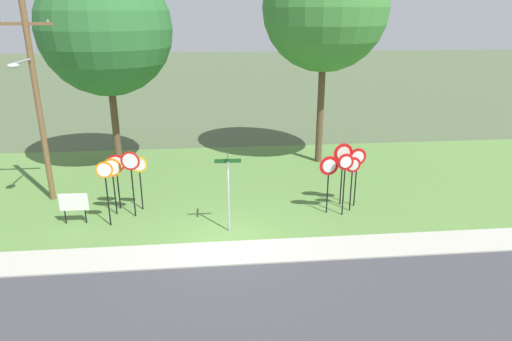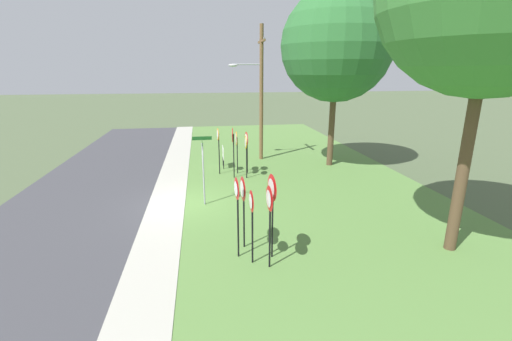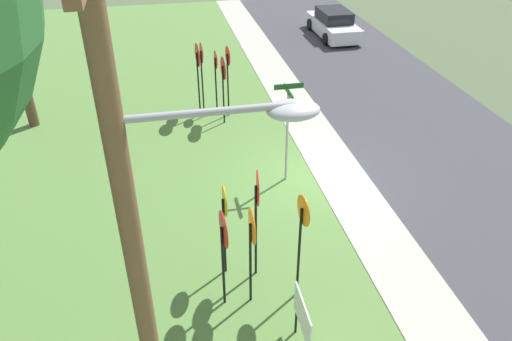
% 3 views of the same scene
% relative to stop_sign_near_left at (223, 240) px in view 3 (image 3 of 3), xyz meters
% --- Properties ---
extents(ground_plane, '(160.00, 160.00, 0.00)m').
position_rel_stop_sign_near_left_xyz_m(ground_plane, '(4.33, -3.34, -1.77)').
color(ground_plane, '#4C5B3D').
extents(road_asphalt, '(44.00, 6.40, 0.01)m').
position_rel_stop_sign_near_left_xyz_m(road_asphalt, '(4.33, -8.14, -1.77)').
color(road_asphalt, '#3D3D42').
rests_on(road_asphalt, ground_plane).
extents(sidewalk_strip, '(44.00, 1.60, 0.06)m').
position_rel_stop_sign_near_left_xyz_m(sidewalk_strip, '(4.33, -4.14, -1.74)').
color(sidewalk_strip, '#ADAA9E').
rests_on(sidewalk_strip, ground_plane).
extents(grass_median, '(44.00, 12.00, 0.04)m').
position_rel_stop_sign_near_left_xyz_m(grass_median, '(4.33, 2.66, -1.75)').
color(grass_median, '#567F3D').
rests_on(grass_median, ground_plane).
extents(stop_sign_near_left, '(0.76, 0.11, 2.38)m').
position_rel_stop_sign_near_left_xyz_m(stop_sign_near_left, '(0.00, 0.00, 0.00)').
color(stop_sign_near_left, black).
rests_on(stop_sign_near_left, grass_median).
extents(stop_sign_near_right, '(0.67, 0.09, 2.32)m').
position_rel_stop_sign_near_left_xyz_m(stop_sign_near_right, '(0.95, -0.16, -0.06)').
color(stop_sign_near_right, black).
rests_on(stop_sign_near_right, grass_median).
extents(stop_sign_far_left, '(0.75, 0.09, 2.40)m').
position_rel_stop_sign_near_left_xyz_m(stop_sign_far_left, '(-0.04, -0.56, 0.02)').
color(stop_sign_far_left, black).
rests_on(stop_sign_far_left, grass_median).
extents(stop_sign_far_center, '(0.76, 0.14, 2.74)m').
position_rel_stop_sign_near_left_xyz_m(stop_sign_far_center, '(0.74, -0.83, 0.28)').
color(stop_sign_far_center, black).
rests_on(stop_sign_far_center, grass_median).
extents(stop_sign_far_right, '(0.64, 0.11, 2.60)m').
position_rel_stop_sign_near_left_xyz_m(stop_sign_far_right, '(-0.09, -1.58, 0.13)').
color(stop_sign_far_right, black).
rests_on(stop_sign_far_right, grass_median).
extents(yield_sign_near_left, '(0.66, 0.11, 2.34)m').
position_rel_stop_sign_near_left_xyz_m(yield_sign_near_left, '(9.52, -1.15, -0.00)').
color(yield_sign_near_left, black).
rests_on(yield_sign_near_left, grass_median).
extents(yield_sign_near_right, '(0.83, 0.13, 2.72)m').
position_rel_stop_sign_near_left_xyz_m(yield_sign_near_right, '(9.30, -0.49, 0.32)').
color(yield_sign_near_right, black).
rests_on(yield_sign_near_right, grass_median).
extents(yield_sign_far_left, '(0.80, 0.12, 2.45)m').
position_rel_stop_sign_near_left_xyz_m(yield_sign_far_left, '(8.51, -1.27, 0.10)').
color(yield_sign_far_left, black).
rests_on(yield_sign_far_left, grass_median).
extents(yield_sign_far_right, '(0.68, 0.12, 2.61)m').
position_rel_stop_sign_near_left_xyz_m(yield_sign_far_right, '(9.10, -1.53, 0.21)').
color(yield_sign_far_right, black).
rests_on(yield_sign_far_right, grass_median).
extents(yield_sign_center, '(0.75, 0.11, 2.56)m').
position_rel_stop_sign_near_left_xyz_m(yield_sign_center, '(9.85, -0.68, 0.19)').
color(yield_sign_center, black).
rests_on(yield_sign_center, grass_median).
extents(street_name_post, '(0.96, 0.82, 3.02)m').
position_rel_stop_sign_near_left_xyz_m(street_name_post, '(4.46, -2.47, 0.07)').
color(street_name_post, '#9EA0A8').
rests_on(street_name_post, grass_median).
extents(utility_pole, '(2.10, 2.18, 8.38)m').
position_rel_stop_sign_near_left_xyz_m(utility_pole, '(-3.15, 1.24, 2.80)').
color(utility_pole, brown).
rests_on(utility_pole, grass_median).
extents(notice_board, '(1.10, 0.07, 1.25)m').
position_rel_stop_sign_near_left_xyz_m(notice_board, '(-1.46, -1.24, -0.90)').
color(notice_board, black).
rests_on(notice_board, grass_median).
extents(parked_sedan_distant, '(4.35, 1.94, 1.39)m').
position_rel_stop_sign_near_left_xyz_m(parked_sedan_distant, '(17.62, -8.48, -1.13)').
color(parked_sedan_distant, silver).
rests_on(parked_sedan_distant, road_asphalt).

